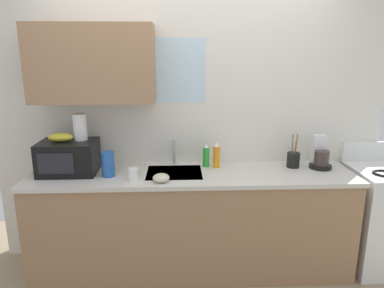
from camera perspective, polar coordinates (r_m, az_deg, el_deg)
The scene contains 14 objects.
kitchen_wall_assembly at distance 3.17m, azimuth -2.91°, elevation 4.92°, with size 3.49×0.42×2.50m.
counter_unit at distance 3.15m, azimuth -0.05°, elevation -12.28°, with size 2.72×0.63×0.90m.
sink_faucet at distance 3.17m, azimuth -2.88°, elevation -1.33°, with size 0.03×0.03×0.23m, color #B2B5BA.
stove_range at distance 3.64m, azimuth 28.33°, elevation -10.29°, with size 0.60×0.60×1.08m.
microwave at distance 3.12m, azimuth -19.21°, elevation -2.03°, with size 0.46×0.35×0.27m.
banana_bunch at distance 3.09m, azimuth -20.34°, elevation 1.00°, with size 0.20×0.11×0.07m, color gold.
paper_towel_roll at distance 3.08m, azimuth -17.52°, elevation 2.62°, with size 0.11×0.11×0.22m, color white.
coffee_maker at distance 3.29m, azimuth 19.84°, elevation -1.77°, with size 0.19×0.21×0.28m.
dish_soap_bottle_green at distance 3.12m, azimuth 2.27°, elevation -1.89°, with size 0.06×0.06×0.21m.
dish_soap_bottle_orange at distance 3.10m, azimuth 3.95°, elevation -1.88°, with size 0.06×0.06×0.23m.
cereal_canister at distance 2.95m, azimuth -13.34°, elevation -3.17°, with size 0.10×0.10×0.20m, color #2659A5.
mug_white at distance 2.85m, azimuth -9.37°, elevation -4.75°, with size 0.08×0.08×0.10m, color white.
utensil_crock at distance 3.23m, azimuth 15.94°, elevation -2.38°, with size 0.11×0.11×0.30m.
small_bowl at distance 2.78m, azimuth -4.97°, elevation -5.43°, with size 0.13×0.13×0.07m, color beige.
Camera 1 is at (-0.12, -2.81, 1.88)m, focal length 33.23 mm.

